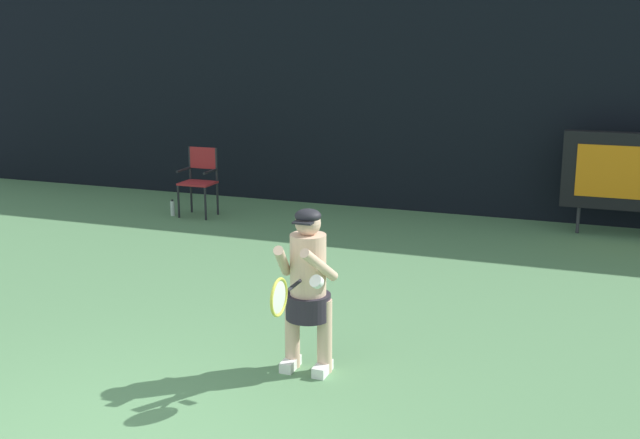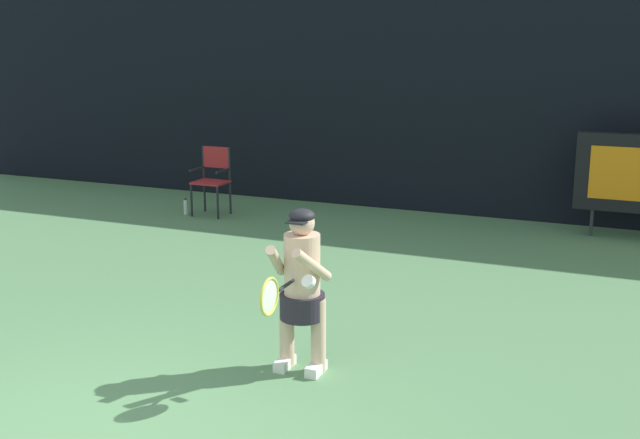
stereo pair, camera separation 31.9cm
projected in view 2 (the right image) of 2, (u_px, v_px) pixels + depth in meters
The scene contains 5 objects.
backdrop_screen at pixel (419, 100), 12.67m from camera, with size 18.00×0.12×3.66m.
umpire_chair at pixel (212, 176), 12.65m from camera, with size 0.52×0.44×1.08m.
water_bottle at pixel (186, 207), 12.74m from camera, with size 0.07×0.07×0.27m.
tennis_player at pixel (302, 285), 6.75m from camera, with size 0.53×0.60×1.44m.
tennis_racket at pixel (271, 296), 6.20m from camera, with size 0.03×0.60×0.31m.
Camera 2 is at (3.48, -3.88, 2.88)m, focal length 44.44 mm.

